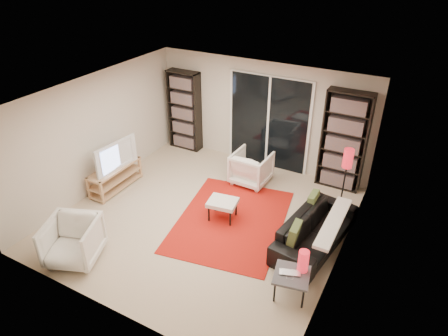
# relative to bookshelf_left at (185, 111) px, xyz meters

# --- Properties ---
(floor) EXTENTS (5.00, 5.00, 0.00)m
(floor) POSITION_rel_bookshelf_left_xyz_m (1.95, -2.33, -0.98)
(floor) COLOR beige
(floor) RESTS_ON ground
(wall_back) EXTENTS (5.00, 0.02, 2.40)m
(wall_back) POSITION_rel_bookshelf_left_xyz_m (1.95, 0.17, 0.22)
(wall_back) COLOR beige
(wall_back) RESTS_ON ground
(wall_front) EXTENTS (5.00, 0.02, 2.40)m
(wall_front) POSITION_rel_bookshelf_left_xyz_m (1.95, -4.83, 0.22)
(wall_front) COLOR beige
(wall_front) RESTS_ON ground
(wall_left) EXTENTS (0.02, 5.00, 2.40)m
(wall_left) POSITION_rel_bookshelf_left_xyz_m (-0.55, -2.33, 0.22)
(wall_left) COLOR beige
(wall_left) RESTS_ON ground
(wall_right) EXTENTS (0.02, 5.00, 2.40)m
(wall_right) POSITION_rel_bookshelf_left_xyz_m (4.45, -2.33, 0.22)
(wall_right) COLOR beige
(wall_right) RESTS_ON ground
(ceiling) EXTENTS (5.00, 5.00, 0.02)m
(ceiling) POSITION_rel_bookshelf_left_xyz_m (1.95, -2.33, 1.42)
(ceiling) COLOR white
(ceiling) RESTS_ON wall_back
(sliding_door) EXTENTS (1.92, 0.08, 2.16)m
(sliding_door) POSITION_rel_bookshelf_left_xyz_m (2.15, 0.13, 0.07)
(sliding_door) COLOR white
(sliding_door) RESTS_ON ground
(bookshelf_left) EXTENTS (0.80, 0.30, 1.95)m
(bookshelf_left) POSITION_rel_bookshelf_left_xyz_m (0.00, 0.00, 0.00)
(bookshelf_left) COLOR black
(bookshelf_left) RESTS_ON ground
(bookshelf_right) EXTENTS (0.90, 0.30, 2.10)m
(bookshelf_right) POSITION_rel_bookshelf_left_xyz_m (3.85, -0.00, 0.07)
(bookshelf_right) COLOR black
(bookshelf_right) RESTS_ON ground
(tv_stand) EXTENTS (0.40, 1.26, 0.50)m
(tv_stand) POSITION_rel_bookshelf_left_xyz_m (-0.23, -2.33, -0.71)
(tv_stand) COLOR tan
(tv_stand) RESTS_ON floor
(tv) EXTENTS (0.24, 1.05, 0.60)m
(tv) POSITION_rel_bookshelf_left_xyz_m (-0.21, -2.33, -0.17)
(tv) COLOR black
(tv) RESTS_ON tv_stand
(rug) EXTENTS (2.32, 2.86, 0.01)m
(rug) POSITION_rel_bookshelf_left_xyz_m (2.44, -2.18, -0.97)
(rug) COLOR #B5180E
(rug) RESTS_ON floor
(sofa) EXTENTS (1.03, 2.04, 0.57)m
(sofa) POSITION_rel_bookshelf_left_xyz_m (4.00, -2.07, -0.69)
(sofa) COLOR black
(sofa) RESTS_ON floor
(armchair_back) EXTENTS (0.77, 0.80, 0.71)m
(armchair_back) POSITION_rel_bookshelf_left_xyz_m (2.17, -0.76, -0.62)
(armchair_back) COLOR white
(armchair_back) RESTS_ON floor
(armchair_front) EXTENTS (1.04, 1.05, 0.74)m
(armchair_front) POSITION_rel_bookshelf_left_xyz_m (0.67, -4.31, -0.60)
(armchair_front) COLOR white
(armchair_front) RESTS_ON floor
(ottoman) EXTENTS (0.58, 0.50, 0.40)m
(ottoman) POSITION_rel_bookshelf_left_xyz_m (2.26, -2.20, -0.63)
(ottoman) COLOR white
(ottoman) RESTS_ON floor
(side_table) EXTENTS (0.60, 0.60, 0.40)m
(side_table) POSITION_rel_bookshelf_left_xyz_m (4.03, -3.35, -0.62)
(side_table) COLOR #48484D
(side_table) RESTS_ON floor
(laptop) EXTENTS (0.36, 0.29, 0.02)m
(laptop) POSITION_rel_bookshelf_left_xyz_m (4.02, -3.39, -0.56)
(laptop) COLOR silver
(laptop) RESTS_ON side_table
(table_lamp) EXTENTS (0.15, 0.15, 0.35)m
(table_lamp) POSITION_rel_bookshelf_left_xyz_m (4.13, -3.20, -0.40)
(table_lamp) COLOR red
(table_lamp) RESTS_ON side_table
(floor_lamp) EXTENTS (0.20, 0.20, 1.34)m
(floor_lamp) POSITION_rel_bookshelf_left_xyz_m (4.13, -0.89, 0.04)
(floor_lamp) COLOR black
(floor_lamp) RESTS_ON floor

